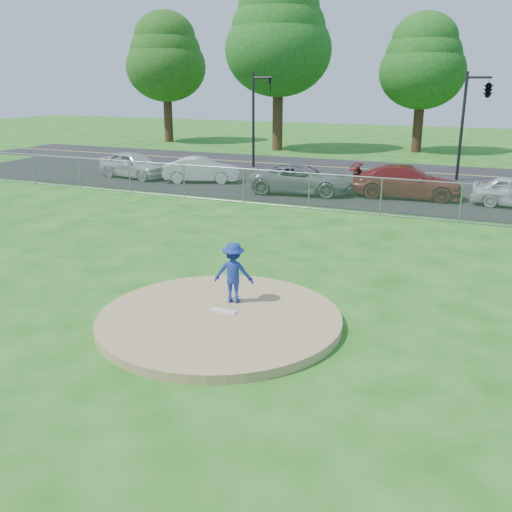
{
  "coord_description": "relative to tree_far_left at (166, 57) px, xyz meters",
  "views": [
    {
      "loc": [
        5.44,
        -10.33,
        5.17
      ],
      "look_at": [
        0.0,
        2.0,
        1.0
      ],
      "focal_mm": 40.0,
      "sensor_mm": 36.0,
      "label": 1
    }
  ],
  "objects": [
    {
      "name": "tree_center",
      "position": [
        21.0,
        1.0,
        -0.59
      ],
      "size": [
        6.16,
        6.16,
        9.84
      ],
      "color": "#331D12",
      "rests_on": "ground"
    },
    {
      "name": "traffic_signal_center",
      "position": [
        25.97,
        -11.0,
        -2.45
      ],
      "size": [
        1.42,
        2.48,
        5.6
      ],
      "color": "black",
      "rests_on": "ground"
    },
    {
      "name": "traffic_signal_left",
      "position": [
        13.24,
        -11.0,
        -3.7
      ],
      "size": [
        1.28,
        0.2,
        5.6
      ],
      "color": "black",
      "rests_on": "ground"
    },
    {
      "name": "street",
      "position": [
        22.0,
        -9.0,
        -7.06
      ],
      "size": [
        60.0,
        7.0,
        0.01
      ],
      "primitive_type": "cube",
      "color": "black",
      "rests_on": "ground"
    },
    {
      "name": "parked_car_darkred",
      "position": [
        23.32,
        -16.93,
        -6.32
      ],
      "size": [
        5.18,
        2.5,
        1.45
      ],
      "primitive_type": "imported",
      "rotation": [
        0.0,
        0.0,
        1.67
      ],
      "color": "maroon",
      "rests_on": "parking_lot"
    },
    {
      "name": "ground",
      "position": [
        22.0,
        -23.0,
        -7.06
      ],
      "size": [
        120.0,
        120.0,
        0.0
      ],
      "primitive_type": "plane",
      "color": "#195713",
      "rests_on": "ground"
    },
    {
      "name": "traffic_cone",
      "position": [
        16.62,
        -18.16,
        -6.74
      ],
      "size": [
        0.32,
        0.32,
        0.62
      ],
      "primitive_type": "cone",
      "color": "#E8570C",
      "rests_on": "parking_lot"
    },
    {
      "name": "parked_car_silver",
      "position": [
        8.63,
        -17.34,
        -6.34
      ],
      "size": [
        4.4,
        2.36,
        1.42
      ],
      "primitive_type": "imported",
      "rotation": [
        0.0,
        0.0,
        1.4
      ],
      "color": "#B7B7BC",
      "rests_on": "parking_lot"
    },
    {
      "name": "chain_link_fence",
      "position": [
        22.0,
        -21.0,
        -6.31
      ],
      "size": [
        40.0,
        0.06,
        1.5
      ],
      "primitive_type": "cube",
      "color": "gray",
      "rests_on": "ground"
    },
    {
      "name": "parked_car_white",
      "position": [
        12.73,
        -17.1,
        -6.4
      ],
      "size": [
        4.15,
        2.64,
        1.29
      ],
      "primitive_type": "imported",
      "rotation": [
        0.0,
        0.0,
        1.92
      ],
      "color": "silver",
      "rests_on": "parking_lot"
    },
    {
      "name": "parking_lot",
      "position": [
        22.0,
        -16.5,
        -7.05
      ],
      "size": [
        50.0,
        8.0,
        0.01
      ],
      "primitive_type": "cube",
      "color": "black",
      "rests_on": "ground"
    },
    {
      "name": "pitchers_mound",
      "position": [
        22.0,
        -33.0,
        -6.96
      ],
      "size": [
        5.4,
        5.4,
        0.2
      ],
      "primitive_type": "cylinder",
      "color": "#9D7E56",
      "rests_on": "ground"
    },
    {
      "name": "pitcher",
      "position": [
        21.94,
        -32.14,
        -6.15
      ],
      "size": [
        1.02,
        0.72,
        1.43
      ],
      "primitive_type": "imported",
      "rotation": [
        0.0,
        0.0,
        3.36
      ],
      "color": "navy",
      "rests_on": "pitchers_mound"
    },
    {
      "name": "tree_left",
      "position": [
        11.0,
        -2.0,
        1.18
      ],
      "size": [
        7.84,
        7.84,
        12.53
      ],
      "color": "#372314",
      "rests_on": "ground"
    },
    {
      "name": "parked_car_gray",
      "position": [
        18.58,
        -17.94,
        -6.39
      ],
      "size": [
        5.04,
        2.84,
        1.33
      ],
      "primitive_type": "imported",
      "rotation": [
        0.0,
        0.0,
        1.71
      ],
      "color": "slate",
      "rests_on": "parking_lot"
    },
    {
      "name": "pitching_rubber",
      "position": [
        22.0,
        -32.8,
        -6.84
      ],
      "size": [
        0.6,
        0.15,
        0.04
      ],
      "primitive_type": "cube",
      "color": "white",
      "rests_on": "pitchers_mound"
    },
    {
      "name": "tree_far_left",
      "position": [
        0.0,
        0.0,
        0.0
      ],
      "size": [
        6.72,
        6.72,
        10.74
      ],
      "color": "#371F14",
      "rests_on": "ground"
    }
  ]
}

